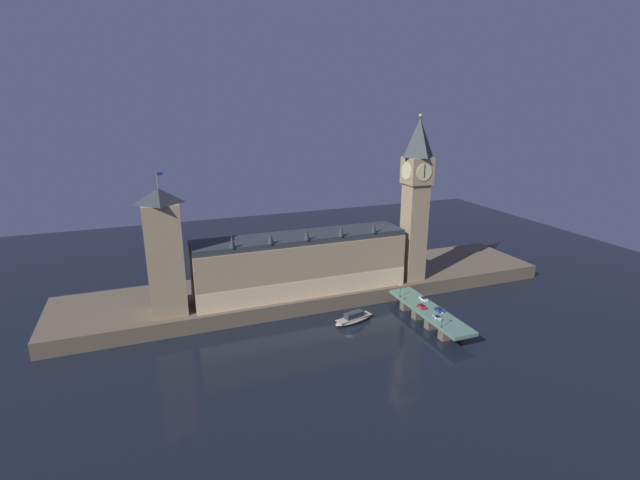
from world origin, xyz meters
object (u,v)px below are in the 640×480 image
victoria_tower (164,252)px  pedestrian_far_rail (404,297)px  car_southbound_lead (439,310)px  pedestrian_mid_walk (446,310)px  car_southbound_trail (424,299)px  car_northbound_trail (437,317)px  boat_upstream (354,318)px  street_lamp_near (442,318)px  clock_tower (416,195)px  car_northbound_lead (422,306)px  street_lamp_far (400,289)px

victoria_tower → pedestrian_far_rail: 97.23m
car_southbound_lead → pedestrian_mid_walk: bearing=-25.8°
car_southbound_lead → car_southbound_trail: 10.92m
victoria_tower → car_northbound_trail: bearing=-23.7°
car_southbound_lead → boat_upstream: bearing=155.5°
boat_upstream → pedestrian_mid_walk: bearing=-24.6°
car_northbound_trail → boat_upstream: 32.39m
car_southbound_lead → street_lamp_near: bearing=-121.5°
pedestrian_far_rail → boat_upstream: (-23.49, -1.31, -5.00)m
clock_tower → car_southbound_lead: clock_tower is taller
clock_tower → car_northbound_trail: (-12.67, -39.35, -39.07)m
car_southbound_lead → pedestrian_far_rail: 16.55m
boat_upstream → clock_tower: bearing=27.8°
car_northbound_lead → car_southbound_lead: car_southbound_lead is taller
victoria_tower → boat_upstream: (68.36, -22.25, -29.06)m
street_lamp_near → boat_upstream: bearing=132.2°
street_lamp_near → street_lamp_far: 29.44m
car_northbound_trail → car_southbound_lead: 6.96m
clock_tower → car_northbound_trail: bearing=-107.9°
car_southbound_trail → pedestrian_far_rail: size_ratio=2.38×
clock_tower → pedestrian_mid_walk: clock_tower is taller
street_lamp_near → boat_upstream: 35.27m
clock_tower → car_northbound_trail: 56.88m
car_southbound_trail → boat_upstream: (-30.27, 2.87, -4.80)m
street_lamp_near → street_lamp_far: bearing=90.0°
clock_tower → street_lamp_near: 60.14m
victoria_tower → boat_upstream: victoria_tower is taller
clock_tower → car_southbound_lead: size_ratio=17.54×
clock_tower → street_lamp_far: clock_tower is taller
clock_tower → car_southbound_trail: 46.01m
car_northbound_lead → car_northbound_trail: size_ratio=1.12×
car_southbound_trail → pedestrian_far_rail: pedestrian_far_rail is taller
victoria_tower → boat_upstream: size_ratio=2.94×
car_northbound_trail → boat_upstream: car_northbound_trail is taller
car_northbound_lead → car_southbound_trail: (4.52, 5.60, 0.10)m
pedestrian_far_rail → street_lamp_near: 26.95m
car_northbound_lead → street_lamp_far: street_lamp_far is taller
car_southbound_lead → pedestrian_mid_walk: 2.52m
pedestrian_mid_walk → street_lamp_far: size_ratio=0.28×
pedestrian_far_rail → boat_upstream: bearing=-176.8°
clock_tower → pedestrian_mid_walk: 52.69m
pedestrian_far_rail → car_southbound_trail: bearing=-31.6°
victoria_tower → car_northbound_lead: 101.95m
boat_upstream → car_northbound_lead: bearing=-18.2°
street_lamp_near → street_lamp_far: street_lamp_near is taller
pedestrian_far_rail → street_lamp_near: size_ratio=0.30×
victoria_tower → car_southbound_trail: (98.63, -25.11, -24.27)m
victoria_tower → pedestrian_mid_walk: victoria_tower is taller
car_northbound_lead → street_lamp_near: (-2.66, -17.02, 3.14)m
pedestrian_mid_walk → pedestrian_far_rail: bearing=119.2°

